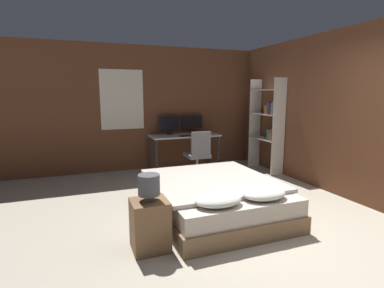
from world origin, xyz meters
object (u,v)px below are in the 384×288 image
(bed, at_px, (214,197))
(monitor_left, at_px, (169,124))
(keyboard, at_px, (188,136))
(nightstand, at_px, (150,225))
(bedside_lamp, at_px, (149,185))
(monitor_right, at_px, (193,123))
(computer_mouse, at_px, (200,135))
(desk, at_px, (185,139))
(office_chair, at_px, (198,159))
(bookshelf, at_px, (269,121))

(bed, relative_size, monitor_left, 4.19)
(bed, relative_size, keyboard, 5.43)
(keyboard, bearing_deg, nightstand, -117.24)
(bedside_lamp, distance_m, keyboard, 3.34)
(monitor_left, bearing_deg, monitor_right, 0.00)
(computer_mouse, bearing_deg, bed, -107.59)
(bedside_lamp, bearing_deg, monitor_right, 62.10)
(nightstand, xyz_separation_m, keyboard, (1.53, 2.97, 0.51))
(bedside_lamp, relative_size, desk, 0.19)
(keyboard, xyz_separation_m, office_chair, (0.01, -0.56, -0.40))
(bed, xyz_separation_m, monitor_left, (0.19, 2.78, 0.76))
(monitor_right, bearing_deg, monitor_left, 180.00)
(monitor_left, height_order, bookshelf, bookshelf)
(desk, height_order, monitor_left, monitor_left)
(desk, relative_size, keyboard, 4.10)
(bed, height_order, keyboard, keyboard)
(monitor_left, distance_m, monitor_right, 0.56)
(desk, height_order, office_chair, office_chair)
(monitor_right, height_order, bookshelf, bookshelf)
(desk, distance_m, monitor_right, 0.48)
(monitor_right, relative_size, bookshelf, 0.24)
(bed, xyz_separation_m, monitor_right, (0.74, 2.78, 0.76))
(computer_mouse, relative_size, office_chair, 0.07)
(office_chair, bearing_deg, monitor_left, 105.78)
(monitor_right, distance_m, office_chair, 1.21)
(nightstand, distance_m, desk, 3.56)
(bed, distance_m, keyboard, 2.45)
(nightstand, relative_size, computer_mouse, 7.88)
(monitor_right, height_order, office_chair, monitor_right)
(monitor_left, height_order, keyboard, monitor_left)
(bookshelf, bearing_deg, bedside_lamp, -143.13)
(monitor_left, height_order, computer_mouse, monitor_left)
(bed, bearing_deg, bookshelf, 39.69)
(bed, distance_m, monitor_left, 2.89)
(office_chair, distance_m, bookshelf, 1.76)
(monitor_left, height_order, office_chair, monitor_left)
(computer_mouse, height_order, office_chair, office_chair)
(computer_mouse, xyz_separation_m, bookshelf, (1.33, -0.62, 0.32))
(nightstand, bearing_deg, office_chair, 57.47)
(bedside_lamp, xyz_separation_m, office_chair, (1.54, 2.41, -0.34))
(monitor_right, xyz_separation_m, keyboard, (-0.28, -0.44, -0.22))
(bedside_lamp, relative_size, computer_mouse, 4.07)
(monitor_right, distance_m, computer_mouse, 0.49)
(nightstand, xyz_separation_m, bookshelf, (3.14, 2.36, 0.83))
(desk, bearing_deg, nightstand, -115.61)
(bed, height_order, nightstand, bed)
(computer_mouse, bearing_deg, bookshelf, -24.86)
(bed, xyz_separation_m, computer_mouse, (0.74, 2.34, 0.55))
(bookshelf, bearing_deg, monitor_right, 141.48)
(monitor_right, bearing_deg, keyboard, -122.15)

